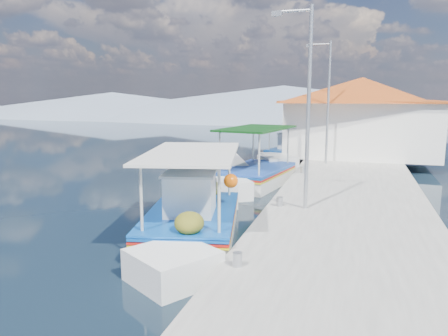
# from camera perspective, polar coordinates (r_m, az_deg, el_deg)

# --- Properties ---
(ground) EXTENTS (160.00, 160.00, 0.00)m
(ground) POSITION_cam_1_polar(r_m,az_deg,el_deg) (13.19, -10.94, -7.98)
(ground) COLOR black
(ground) RESTS_ON ground
(quay) EXTENTS (5.00, 44.00, 0.50)m
(quay) POSITION_cam_1_polar(r_m,az_deg,el_deg) (17.46, 16.40, -2.95)
(quay) COLOR #ADABA2
(quay) RESTS_ON ground
(bollards) EXTENTS (0.20, 17.20, 0.30)m
(bollards) POSITION_cam_1_polar(r_m,az_deg,el_deg) (16.78, 9.24, -1.78)
(bollards) COLOR #A5A8AD
(bollards) RESTS_ON quay
(main_caique) EXTENTS (3.55, 7.98, 2.69)m
(main_caique) POSITION_cam_1_polar(r_m,az_deg,el_deg) (12.23, -3.99, -6.70)
(main_caique) COLOR silver
(main_caique) RESTS_ON ground
(caique_green_canopy) EXTENTS (3.13, 7.42, 2.82)m
(caique_green_canopy) POSITION_cam_1_polar(r_m,az_deg,el_deg) (19.03, 4.21, -1.01)
(caique_green_canopy) COLOR silver
(caique_green_canopy) RESTS_ON ground
(caique_blue_hull) EXTENTS (3.89, 6.52, 1.26)m
(caique_blue_hull) POSITION_cam_1_polar(r_m,az_deg,el_deg) (21.04, -0.29, -0.16)
(caique_blue_hull) COLOR silver
(caique_blue_hull) RESTS_ON ground
(caique_far) EXTENTS (3.05, 6.18, 2.25)m
(caique_far) POSITION_cam_1_polar(r_m,az_deg,el_deg) (27.04, 8.79, 2.13)
(caique_far) COLOR silver
(caique_far) RESTS_ON ground
(harbor_building) EXTENTS (10.49, 10.49, 4.40)m
(harbor_building) POSITION_cam_1_polar(r_m,az_deg,el_deg) (26.08, 17.64, 6.71)
(harbor_building) COLOR white
(harbor_building) RESTS_ON quay
(lamp_post_near) EXTENTS (1.21, 0.14, 6.00)m
(lamp_post_near) POSITION_cam_1_polar(r_m,az_deg,el_deg) (13.13, 10.74, 9.05)
(lamp_post_near) COLOR #A5A8AD
(lamp_post_near) RESTS_ON quay
(lamp_post_far) EXTENTS (1.21, 0.14, 6.00)m
(lamp_post_far) POSITION_cam_1_polar(r_m,az_deg,el_deg) (22.10, 13.41, 9.21)
(lamp_post_far) COLOR #A5A8AD
(lamp_post_far) RESTS_ON quay
(mountain_ridge) EXTENTS (171.40, 96.00, 5.50)m
(mountain_ridge) POSITION_cam_1_polar(r_m,az_deg,el_deg) (67.08, 17.70, 7.72)
(mountain_ridge) COLOR gray
(mountain_ridge) RESTS_ON ground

